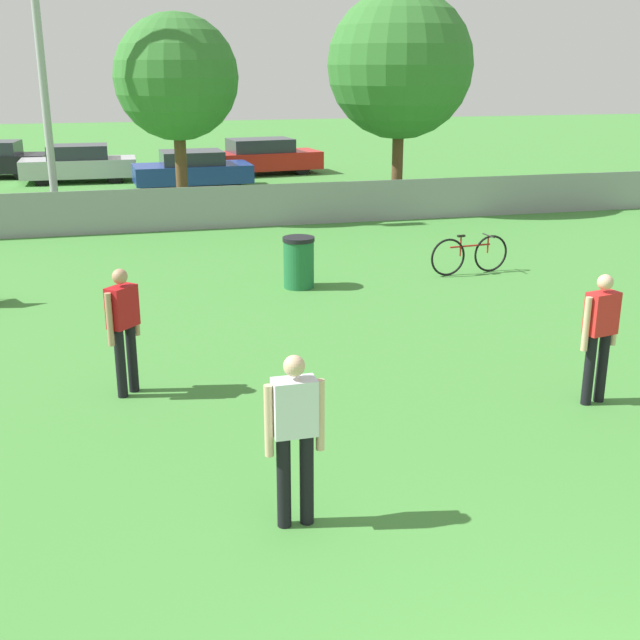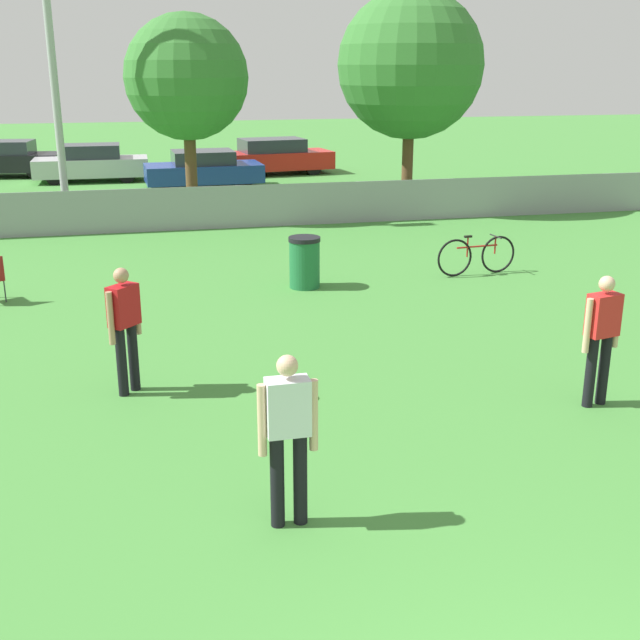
% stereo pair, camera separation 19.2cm
% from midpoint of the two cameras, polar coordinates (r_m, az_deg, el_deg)
% --- Properties ---
extents(fence_backline, '(25.88, 0.07, 1.21)m').
position_cam_midpoint_polar(fence_backline, '(21.03, -7.07, 7.97)').
color(fence_backline, gray).
rests_on(fence_backline, ground_plane).
extents(tree_near_pole, '(3.29, 3.29, 5.39)m').
position_cam_midpoint_polar(tree_near_pole, '(22.36, -10.42, 16.58)').
color(tree_near_pole, brown).
rests_on(tree_near_pole, ground_plane).
extents(tree_far_right, '(4.09, 4.09, 6.10)m').
position_cam_midpoint_polar(tree_far_right, '(23.64, 5.48, 17.60)').
color(tree_far_right, brown).
rests_on(tree_far_right, ground_plane).
extents(player_defender_red, '(0.54, 0.30, 1.66)m').
position_cam_midpoint_polar(player_defender_red, '(10.37, 18.78, -0.71)').
color(player_defender_red, black).
rests_on(player_defender_red, ground_plane).
extents(player_receiver_white, '(0.55, 0.23, 1.66)m').
position_cam_midpoint_polar(player_receiver_white, '(7.22, -2.57, -7.82)').
color(player_receiver_white, black).
rests_on(player_receiver_white, ground_plane).
extents(player_thrower_red, '(0.43, 0.43, 1.66)m').
position_cam_midpoint_polar(player_thrower_red, '(10.40, -14.32, -0.24)').
color(player_thrower_red, black).
rests_on(player_thrower_red, ground_plane).
extents(frisbee_disc, '(0.25, 0.25, 0.03)m').
position_cam_midpoint_polar(frisbee_disc, '(10.26, -1.39, -5.53)').
color(frisbee_disc, yellow).
rests_on(frisbee_disc, ground_plane).
extents(bicycle_sideline, '(1.74, 0.44, 0.82)m').
position_cam_midpoint_polar(bicycle_sideline, '(16.52, 10.27, 4.59)').
color(bicycle_sideline, black).
rests_on(bicycle_sideline, ground_plane).
extents(trash_bin, '(0.61, 0.61, 0.98)m').
position_cam_midpoint_polar(trash_bin, '(15.22, -1.88, 4.13)').
color(trash_bin, '#1E6638').
rests_on(trash_bin, ground_plane).
extents(parked_car_silver, '(4.02, 1.67, 1.32)m').
position_cam_midpoint_polar(parked_car_silver, '(30.72, -16.97, 10.57)').
color(parked_car_silver, black).
rests_on(parked_car_silver, ground_plane).
extents(parked_car_blue, '(4.01, 2.01, 1.27)m').
position_cam_midpoint_polar(parked_car_blue, '(28.18, -9.26, 10.51)').
color(parked_car_blue, black).
rests_on(parked_car_blue, ground_plane).
extents(parked_car_red, '(4.74, 2.35, 1.35)m').
position_cam_midpoint_polar(parked_car_red, '(31.61, -4.42, 11.49)').
color(parked_car_red, black).
rests_on(parked_car_red, ground_plane).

